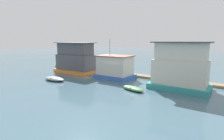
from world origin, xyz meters
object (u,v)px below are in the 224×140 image
houseboat_orange (75,59)px  mooring_post_far_left (72,65)px  dinghy_grey (54,79)px  dinghy_green (133,88)px  houseboat_teal (180,68)px  houseboat_blue (115,67)px  mooring_post_far_right (177,76)px

houseboat_orange → mooring_post_far_left: 3.89m
dinghy_grey → dinghy_green: size_ratio=1.14×
houseboat_teal → houseboat_blue: bearing=174.6°
houseboat_orange → mooring_post_far_left: size_ratio=4.09×
houseboat_orange → houseboat_teal: 17.44m
houseboat_teal → dinghy_grey: bearing=-160.5°
houseboat_orange → mooring_post_far_left: (-3.08, 1.89, -1.46)m
houseboat_blue → dinghy_grey: size_ratio=1.60×
dinghy_grey → dinghy_green: bearing=9.6°
dinghy_grey → dinghy_green: (11.15, 1.89, -0.03)m
houseboat_teal → mooring_post_far_right: houseboat_teal is taller
houseboat_blue → houseboat_teal: 9.42m
houseboat_blue → mooring_post_far_left: 11.33m
mooring_post_far_left → houseboat_blue: bearing=-9.0°
houseboat_blue → mooring_post_far_left: bearing=171.0°
mooring_post_far_left → dinghy_grey: bearing=-56.5°
houseboat_orange → dinghy_grey: 6.87m
dinghy_green → mooring_post_far_right: bearing=63.0°
mooring_post_far_right → mooring_post_far_left: mooring_post_far_right is taller
dinghy_green → mooring_post_far_right: mooring_post_far_right is taller
dinghy_green → dinghy_grey: bearing=-170.4°
houseboat_teal → mooring_post_far_right: (-0.90, 2.66, -1.43)m
houseboat_teal → houseboat_orange: bearing=177.5°
houseboat_orange → houseboat_teal: bearing=-2.5°
mooring_post_far_right → houseboat_blue: bearing=-168.1°
dinghy_green → houseboat_blue: bearing=140.5°
mooring_post_far_right → mooring_post_far_left: size_ratio=1.11×
houseboat_blue → houseboat_teal: houseboat_blue is taller
dinghy_grey → mooring_post_far_left: mooring_post_far_left is taller
houseboat_orange → mooring_post_far_right: 16.69m
houseboat_orange → houseboat_blue: size_ratio=1.31×
houseboat_blue → mooring_post_far_right: (8.44, 1.77, -0.58)m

